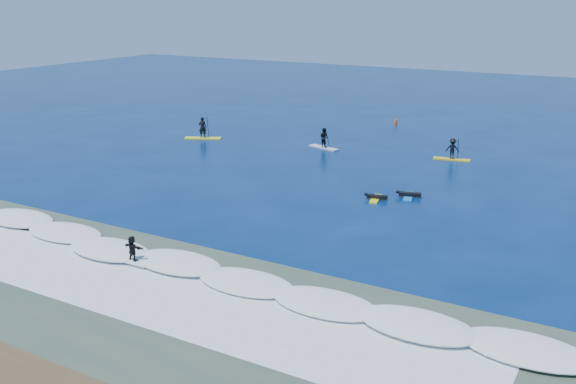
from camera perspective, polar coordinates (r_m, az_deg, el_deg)
The scene contains 11 objects.
ground at distance 39.67m, azimuth -1.65°, elevation -1.23°, with size 160.00×160.00×0.00m, color #031C48.
shallow_water at distance 29.50m, azimuth -16.12°, elevation -8.58°, with size 90.00×13.00×0.01m, color #35493B.
breaking_wave at distance 32.12m, azimuth -11.03°, elevation -6.06°, with size 40.00×6.00×0.30m, color white.
whitewater at distance 30.13m, azimuth -14.76°, elevation -7.92°, with size 34.00×5.00×0.02m, color silver.
sup_paddler_left at distance 58.90m, azimuth -7.59°, elevation 5.41°, with size 3.34×2.18×2.32m.
sup_paddler_center at distance 54.74m, azimuth 3.22°, elevation 4.68°, with size 2.97×1.50×2.02m.
sup_paddler_right at distance 52.27m, azimuth 14.40°, elevation 3.61°, with size 2.94×1.19×2.01m.
prone_paddler_near at distance 41.20m, azimuth 7.82°, elevation -0.50°, with size 1.49×1.93×0.39m.
prone_paddler_far at distance 42.00m, azimuth 10.68°, elevation -0.28°, with size 1.61×2.11×0.43m.
wave_surfer at distance 31.68m, azimuth -13.66°, elevation -5.06°, with size 1.86×0.53×1.34m.
marker_buoy at distance 65.85m, azimuth 9.54°, elevation 6.18°, with size 0.30×0.30×0.72m.
Camera 1 is at (19.70, -32.13, 12.41)m, focal length 40.00 mm.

